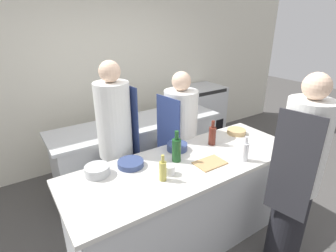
{
  "coord_description": "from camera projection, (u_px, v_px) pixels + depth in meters",
  "views": [
    {
      "loc": [
        -1.37,
        -1.71,
        2.16
      ],
      "look_at": [
        0.0,
        0.35,
        1.15
      ],
      "focal_mm": 28.0,
      "sensor_mm": 36.0,
      "label": 1
    }
  ],
  "objects": [
    {
      "name": "chef_at_pass_far",
      "position": [
        180.0,
        140.0,
        3.15
      ],
      "size": [
        0.43,
        0.41,
        1.63
      ],
      "rotation": [
        0.0,
        0.0,
        1.72
      ],
      "color": "black",
      "rests_on": "ground_plane"
    },
    {
      "name": "bowl_wooden_salad",
      "position": [
        177.0,
        147.0,
        2.71
      ],
      "size": [
        0.21,
        0.21,
        0.07
      ],
      "color": "navy",
      "rests_on": "prep_counter"
    },
    {
      "name": "bottle_olive_oil",
      "position": [
        212.0,
        135.0,
        2.81
      ],
      "size": [
        0.08,
        0.08,
        0.27
      ],
      "color": "#5B2319",
      "rests_on": "prep_counter"
    },
    {
      "name": "chef_at_prep_near",
      "position": [
        296.0,
        179.0,
        2.2
      ],
      "size": [
        0.39,
        0.38,
        1.81
      ],
      "rotation": [
        0.0,
        0.0,
        1.78
      ],
      "color": "black",
      "rests_on": "ground_plane"
    },
    {
      "name": "bowl_prep_small",
      "position": [
        236.0,
        132.0,
        3.1
      ],
      "size": [
        0.22,
        0.22,
        0.05
      ],
      "color": "tan",
      "rests_on": "prep_counter"
    },
    {
      "name": "bottle_wine",
      "position": [
        163.0,
        170.0,
        2.18
      ],
      "size": [
        0.06,
        0.06,
        0.24
      ],
      "color": "#B2A84C",
      "rests_on": "prep_counter"
    },
    {
      "name": "cup",
      "position": [
        170.0,
        170.0,
        2.28
      ],
      "size": [
        0.09,
        0.09,
        0.08
      ],
      "color": "white",
      "rests_on": "prep_counter"
    },
    {
      "name": "bottle_cooking_oil",
      "position": [
        177.0,
        149.0,
        2.47
      ],
      "size": [
        0.09,
        0.09,
        0.31
      ],
      "color": "#19471E",
      "rests_on": "prep_counter"
    },
    {
      "name": "cutting_board",
      "position": [
        210.0,
        163.0,
        2.46
      ],
      "size": [
        0.29,
        0.2,
        0.01
      ],
      "color": "tan",
      "rests_on": "prep_counter"
    },
    {
      "name": "oven_range",
      "position": [
        200.0,
        114.0,
        4.86
      ],
      "size": [
        0.74,
        0.62,
        1.04
      ],
      "color": "silver",
      "rests_on": "ground_plane"
    },
    {
      "name": "ground_plane",
      "position": [
        186.0,
        234.0,
        2.84
      ],
      "size": [
        16.0,
        16.0,
        0.0
      ],
      "primitive_type": "plane",
      "color": "#4C4947"
    },
    {
      "name": "bottle_vinegar",
      "position": [
        245.0,
        151.0,
        2.48
      ],
      "size": [
        0.07,
        0.07,
        0.25
      ],
      "color": "silver",
      "rests_on": "prep_counter"
    },
    {
      "name": "chef_at_stove",
      "position": [
        116.0,
        147.0,
        2.75
      ],
      "size": [
        0.38,
        0.36,
        1.81
      ],
      "rotation": [
        0.0,
        0.0,
        -1.44
      ],
      "color": "black",
      "rests_on": "ground_plane"
    },
    {
      "name": "wall_back",
      "position": [
        103.0,
        73.0,
        3.94
      ],
      "size": [
        8.0,
        0.06,
        2.8
      ],
      "color": "silver",
      "rests_on": "ground_plane"
    },
    {
      "name": "prep_counter",
      "position": [
        187.0,
        200.0,
        2.66
      ],
      "size": [
        2.37,
        0.85,
        0.9
      ],
      "color": "silver",
      "rests_on": "ground_plane"
    },
    {
      "name": "bowl_ceramic_blue",
      "position": [
        131.0,
        163.0,
        2.42
      ],
      "size": [
        0.24,
        0.24,
        0.05
      ],
      "color": "navy",
      "rests_on": "prep_counter"
    },
    {
      "name": "pass_counter",
      "position": [
        139.0,
        152.0,
        3.63
      ],
      "size": [
        2.29,
        0.7,
        0.9
      ],
      "color": "silver",
      "rests_on": "ground_plane"
    },
    {
      "name": "bowl_mixing_large",
      "position": [
        97.0,
        171.0,
        2.27
      ],
      "size": [
        0.22,
        0.22,
        0.09
      ],
      "color": "#B7BABC",
      "rests_on": "prep_counter"
    }
  ]
}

